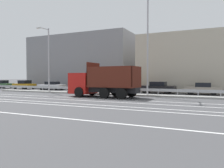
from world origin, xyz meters
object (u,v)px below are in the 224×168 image
(parked_car_5, at_px, (157,87))
(street_lamp_2, at_px, (147,43))
(parked_car_2, at_px, (52,86))
(street_lamp_1, at_px, (48,57))
(parked_car_1, at_px, (24,85))
(median_road_sign, at_px, (94,84))
(parked_car_6, at_px, (202,89))
(parked_car_0, at_px, (2,84))
(dump_truck, at_px, (96,84))
(parked_car_4, at_px, (123,87))
(parked_car_3, at_px, (86,86))

(parked_car_5, bearing_deg, street_lamp_2, -177.85)
(parked_car_2, bearing_deg, street_lamp_1, -146.14)
(parked_car_1, bearing_deg, street_lamp_2, -102.18)
(parked_car_2, bearing_deg, parked_car_1, 86.99)
(median_road_sign, bearing_deg, parked_car_6, 21.47)
(parked_car_0, xyz_separation_m, parked_car_6, (34.51, -0.67, -0.02))
(dump_truck, height_order, parked_car_4, dump_truck)
(parked_car_3, bearing_deg, dump_truck, -140.17)
(parked_car_3, xyz_separation_m, parked_car_4, (6.21, -0.49, -0.06))
(dump_truck, relative_size, street_lamp_1, 0.89)
(dump_truck, relative_size, parked_car_5, 1.67)
(median_road_sign, relative_size, street_lamp_1, 0.28)
(street_lamp_1, height_order, parked_car_0, street_lamp_1)
(street_lamp_2, relative_size, parked_car_5, 2.28)
(parked_car_0, height_order, parked_car_2, parked_car_0)
(dump_truck, relative_size, parked_car_6, 1.90)
(dump_truck, distance_m, parked_car_4, 7.61)
(parked_car_0, relative_size, parked_car_6, 1.13)
(dump_truck, bearing_deg, parked_car_2, 60.36)
(street_lamp_1, xyz_separation_m, parked_car_0, (-15.71, 5.48, -3.95))
(street_lamp_1, xyz_separation_m, parked_car_1, (-10.05, 5.42, -3.94))
(parked_car_0, height_order, parked_car_4, parked_car_0)
(parked_car_1, height_order, parked_car_4, parked_car_1)
(street_lamp_1, relative_size, parked_car_0, 1.88)
(parked_car_3, distance_m, parked_car_5, 11.02)
(parked_car_0, bearing_deg, parked_car_2, 88.38)
(parked_car_0, bearing_deg, parked_car_1, 88.45)
(parked_car_6, bearing_deg, median_road_sign, 112.17)
(parked_car_2, xyz_separation_m, parked_car_6, (22.69, -0.52, 0.03))
(street_lamp_1, distance_m, parked_car_1, 12.08)
(street_lamp_1, distance_m, parked_car_4, 10.81)
(parked_car_2, relative_size, parked_car_4, 1.10)
(street_lamp_1, bearing_deg, parked_car_4, 29.93)
(parked_car_6, bearing_deg, street_lamp_2, 132.77)
(median_road_sign, bearing_deg, parked_car_2, 154.46)
(parked_car_0, relative_size, parked_car_1, 1.16)
(dump_truck, relative_size, parked_car_2, 1.73)
(parked_car_2, height_order, parked_car_6, parked_car_6)
(parked_car_0, height_order, parked_car_1, parked_car_1)
(parked_car_3, distance_m, parked_car_4, 6.23)
(median_road_sign, bearing_deg, parked_car_3, 129.76)
(median_road_sign, relative_size, parked_car_4, 0.59)
(street_lamp_1, bearing_deg, parked_car_1, 151.66)
(street_lamp_1, bearing_deg, parked_car_2, 126.08)
(parked_car_6, bearing_deg, parked_car_3, 88.26)
(parked_car_5, bearing_deg, median_road_sign, 127.71)
(parked_car_2, relative_size, parked_car_3, 0.93)
(street_lamp_2, bearing_deg, parked_car_5, 89.94)
(parked_car_0, relative_size, parked_car_3, 0.95)
(parked_car_2, bearing_deg, street_lamp_2, -109.21)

